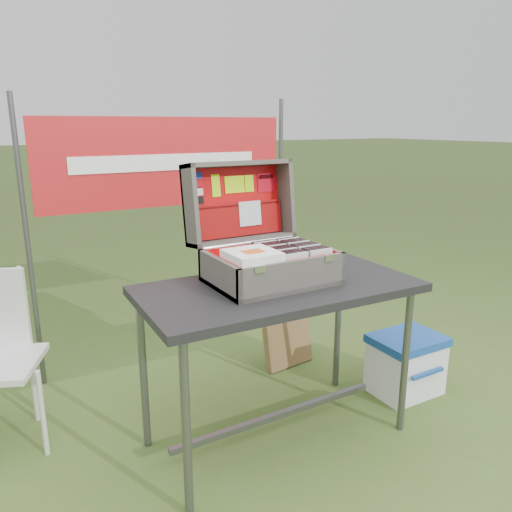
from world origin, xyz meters
TOP-DOWN VIEW (x-y plane):
  - ground at (0.00, 0.00)m, footprint 80.00×80.00m
  - table at (0.09, -0.07)m, footprint 1.32×0.69m
  - table_top at (0.09, -0.07)m, footprint 1.32×0.69m
  - table_leg_fl at (-0.50, -0.34)m, footprint 0.04×0.04m
  - table_leg_fr at (0.68, -0.34)m, footprint 0.04×0.04m
  - table_leg_bl at (-0.50, 0.19)m, footprint 0.04×0.04m
  - table_leg_br at (0.68, 0.19)m, footprint 0.04×0.04m
  - table_brace at (0.09, -0.07)m, footprint 1.14×0.03m
  - suitcase at (0.08, 0.04)m, footprint 0.56×0.56m
  - suitcase_base_bottom at (0.08, -0.02)m, footprint 0.56×0.40m
  - suitcase_base_wall_front at (0.08, -0.21)m, footprint 0.56×0.02m
  - suitcase_base_wall_back at (0.08, 0.17)m, footprint 0.56×0.02m
  - suitcase_base_wall_left at (-0.19, -0.02)m, footprint 0.02×0.40m
  - suitcase_base_wall_right at (0.35, -0.02)m, footprint 0.02×0.40m
  - suitcase_liner_floor at (0.08, -0.02)m, footprint 0.52×0.36m
  - suitcase_latch_left at (-0.10, -0.22)m, footprint 0.05×0.01m
  - suitcase_latch_right at (0.26, -0.22)m, footprint 0.05×0.01m
  - suitcase_hinge at (0.08, 0.18)m, footprint 0.51×0.02m
  - suitcase_lid_back at (0.08, 0.35)m, footprint 0.56×0.07m
  - suitcase_lid_rim_far at (0.08, 0.31)m, footprint 0.56×0.15m
  - suitcase_lid_rim_near at (0.08, 0.26)m, footprint 0.56×0.15m
  - suitcase_lid_rim_left at (-0.19, 0.28)m, footprint 0.02×0.20m
  - suitcase_lid_rim_right at (0.35, 0.28)m, footprint 0.02×0.20m
  - suitcase_lid_liner at (0.08, 0.33)m, footprint 0.52×0.05m
  - suitcase_liner_wall_front at (0.08, -0.20)m, footprint 0.52×0.01m
  - suitcase_liner_wall_back at (0.08, 0.16)m, footprint 0.52×0.01m
  - suitcase_liner_wall_left at (-0.18, -0.02)m, footprint 0.01×0.36m
  - suitcase_liner_wall_right at (0.33, -0.02)m, footprint 0.01×0.36m
  - suitcase_lid_pocket at (0.08, 0.30)m, footprint 0.50×0.05m
  - suitcase_pocket_edge at (0.08, 0.31)m, footprint 0.49×0.02m
  - suitcase_pocket_cd at (0.14, 0.29)m, footprint 0.13×0.03m
  - lid_sticker_cc_a at (-0.13, 0.35)m, footprint 0.06×0.01m
  - lid_sticker_cc_b at (-0.13, 0.34)m, footprint 0.06×0.01m
  - lid_sticker_cc_c at (-0.13, 0.33)m, footprint 0.06×0.01m
  - lid_sticker_cc_d at (-0.13, 0.33)m, footprint 0.06×0.01m
  - lid_card_neon_tall at (-0.03, 0.34)m, footprint 0.05×0.02m
  - lid_card_neon_main at (0.08, 0.34)m, footprint 0.11×0.01m
  - lid_card_neon_small at (0.16, 0.34)m, footprint 0.05×0.01m
  - lid_sticker_band at (0.26, 0.34)m, footprint 0.10×0.02m
  - lid_sticker_band_bar at (0.26, 0.34)m, footprint 0.09×0.01m
  - cd_left_0 at (0.11, -0.17)m, footprint 0.12×0.01m
  - cd_left_1 at (0.11, -0.15)m, footprint 0.12×0.01m
  - cd_left_2 at (0.11, -0.13)m, footprint 0.12×0.01m
  - cd_left_3 at (0.11, -0.11)m, footprint 0.12×0.01m
  - cd_left_4 at (0.11, -0.09)m, footprint 0.12×0.01m
  - cd_left_5 at (0.11, -0.06)m, footprint 0.12×0.01m
  - cd_left_6 at (0.11, -0.04)m, footprint 0.12×0.01m
  - cd_left_7 at (0.11, -0.02)m, footprint 0.12×0.01m
  - cd_left_8 at (0.11, 0.00)m, footprint 0.12×0.01m
  - cd_left_9 at (0.11, 0.02)m, footprint 0.12×0.01m
  - cd_left_10 at (0.11, 0.05)m, footprint 0.12×0.01m
  - cd_left_11 at (0.11, 0.07)m, footprint 0.12×0.01m
  - cd_left_12 at (0.11, 0.09)m, footprint 0.12×0.01m
  - cd_left_13 at (0.11, 0.11)m, footprint 0.12×0.01m
  - cd_right_0 at (0.25, -0.17)m, footprint 0.12×0.01m
  - cd_right_1 at (0.25, -0.15)m, footprint 0.12×0.01m
  - cd_right_2 at (0.25, -0.13)m, footprint 0.12×0.01m
  - cd_right_3 at (0.25, -0.11)m, footprint 0.12×0.01m
  - cd_right_4 at (0.25, -0.09)m, footprint 0.12×0.01m
  - cd_right_5 at (0.25, -0.06)m, footprint 0.12×0.01m
  - cd_right_6 at (0.25, -0.04)m, footprint 0.12×0.01m
  - cd_right_7 at (0.25, -0.02)m, footprint 0.12×0.01m
  - cd_right_8 at (0.25, 0.00)m, footprint 0.12×0.01m
  - cd_right_9 at (0.25, 0.02)m, footprint 0.12×0.01m
  - cd_right_10 at (0.25, 0.05)m, footprint 0.12×0.01m
  - cd_right_11 at (0.25, 0.07)m, footprint 0.12×0.01m
  - cd_right_12 at (0.25, 0.09)m, footprint 0.12×0.01m
  - cd_right_13 at (0.25, 0.11)m, footprint 0.12×0.01m
  - songbook_0 at (-0.07, -0.10)m, footprint 0.21×0.21m
  - songbook_1 at (-0.07, -0.10)m, footprint 0.21×0.21m
  - songbook_2 at (-0.07, -0.10)m, footprint 0.21×0.21m
  - songbook_3 at (-0.07, -0.10)m, footprint 0.21×0.21m
  - songbook_4 at (-0.07, -0.10)m, footprint 0.21×0.21m
  - songbook_5 at (-0.07, -0.10)m, footprint 0.21×0.21m
  - songbook_6 at (-0.07, -0.10)m, footprint 0.21×0.21m
  - songbook_graphic at (-0.07, -0.11)m, footprint 0.09×0.07m
  - cooler at (0.97, -0.08)m, footprint 0.40×0.31m
  - cooler_body at (0.97, -0.08)m, footprint 0.38×0.29m
  - cooler_lid at (0.97, -0.08)m, footprint 0.40×0.31m
  - cooler_handle at (0.97, -0.24)m, footprint 0.24×0.02m
  - chair_leg_fr at (-0.94, 0.36)m, footprint 0.02×0.02m
  - chair_leg_br at (-0.94, 0.70)m, footprint 0.02×0.02m
  - chair_upright_right at (-0.94, 0.72)m, footprint 0.02×0.02m
  - cardboard_box at (0.57, 0.56)m, footprint 0.36×0.16m
  - banner_post_left at (-0.85, 1.10)m, footprint 0.03×0.03m
  - banner_post_right at (0.85, 1.10)m, footprint 0.03×0.03m
  - banner at (0.00, 1.09)m, footprint 1.60×0.02m
  - banner_text at (0.00, 1.08)m, footprint 1.20×0.00m

SIDE VIEW (x-z plane):
  - ground at x=0.00m, z-range 0.00..0.00m
  - table_brace at x=0.09m, z-range 0.10..0.14m
  - cooler_body at x=0.97m, z-range 0.00..0.30m
  - cooler at x=0.97m, z-range 0.00..0.35m
  - cardboard_box at x=0.57m, z-range 0.00..0.37m
  - cooler_handle at x=0.97m, z-range 0.18..0.20m
  - chair_leg_fr at x=-0.94m, z-range 0.00..0.44m
  - chair_leg_br at x=-0.94m, z-range 0.00..0.44m
  - cooler_lid at x=0.97m, z-range 0.30..0.35m
  - table_leg_fl at x=-0.50m, z-range 0.00..0.77m
  - table_leg_fr at x=0.68m, z-range 0.00..0.77m
  - table_leg_bl at x=-0.50m, z-range 0.00..0.77m
  - table_leg_br at x=0.68m, z-range 0.00..0.77m
  - table at x=0.09m, z-range 0.00..0.81m
  - chair_upright_right at x=-0.94m, z-range 0.44..0.85m
  - table_top at x=0.09m, z-range 0.77..0.81m
  - suitcase_base_bottom at x=0.08m, z-range 0.81..0.83m
  - suitcase_liner_floor at x=0.08m, z-range 0.83..0.84m
  - banner_post_left at x=-0.85m, z-range 0.00..1.70m
  - banner_post_right at x=0.85m, z-range 0.00..1.70m
  - suitcase_base_wall_front at x=0.08m, z-range 0.81..0.96m
  - suitcase_base_wall_back at x=0.08m, z-range 0.81..0.96m
  - suitcase_base_wall_left at x=-0.19m, z-range 0.81..0.96m
  - suitcase_base_wall_right at x=0.35m, z-range 0.81..0.96m
  - suitcase_liner_wall_front at x=0.08m, z-range 0.83..0.96m
  - suitcase_liner_wall_back at x=0.08m, z-range 0.83..0.96m
  - suitcase_liner_wall_left at x=-0.18m, z-range 0.83..0.96m
  - suitcase_liner_wall_right at x=0.33m, z-range 0.83..0.96m
  - cd_left_0 at x=0.11m, z-range 0.84..0.98m
  - cd_left_1 at x=0.11m, z-range 0.84..0.98m
  - cd_left_2 at x=0.11m, z-range 0.84..0.98m
  - cd_left_3 at x=0.11m, z-range 0.84..0.98m
  - cd_left_4 at x=0.11m, z-range 0.84..0.98m
  - cd_left_5 at x=0.11m, z-range 0.84..0.98m
  - cd_left_6 at x=0.11m, z-range 0.84..0.98m
  - cd_left_7 at x=0.11m, z-range 0.84..0.98m
  - cd_left_8 at x=0.11m, z-range 0.84..0.98m
  - cd_left_9 at x=0.11m, z-range 0.84..0.98m
  - cd_left_10 at x=0.11m, z-range 0.84..0.98m
  - cd_left_11 at x=0.11m, z-range 0.84..0.98m
  - cd_left_12 at x=0.11m, z-range 0.84..0.98m
  - cd_left_13 at x=0.11m, z-range 0.84..0.98m
  - cd_right_0 at x=0.25m, z-range 0.84..0.98m
  - cd_right_1 at x=0.25m, z-range 0.84..0.98m
  - cd_right_2 at x=0.25m, z-range 0.84..0.98m
  - cd_right_3 at x=0.25m, z-range 0.84..0.98m
  - cd_right_4 at x=0.25m, z-range 0.84..0.98m
  - cd_right_5 at x=0.25m, z-range 0.84..0.98m
  - cd_right_6 at x=0.25m, z-range 0.84..0.98m
  - cd_right_7 at x=0.25m, z-range 0.84..0.98m
  - cd_right_8 at x=0.25m, z-range 0.84..0.98m
  - cd_right_9 at x=0.25m, z-range 0.84..0.98m
  - cd_right_10 at x=0.25m, z-range 0.84..0.98m
  - cd_right_11 at x=0.25m, z-range 0.84..0.98m
  - cd_right_12 at x=0.25m, z-range 0.84..0.98m
  - cd_right_13 at x=0.25m, z-range 0.84..0.98m
  - suitcase_latch_left at x=-0.10m, z-range 0.93..0.96m
  - suitcase_latch_right at x=0.26m, z-range 0.93..0.96m
  - suitcase_hinge at x=0.08m, z-range 0.95..0.97m
  - suitcase_lid_rim_near at x=0.08m, z-range 0.94..0.98m
  - songbook_0 at x=-0.07m, z-range 0.96..0.96m
  - songbook_1 at x=-0.07m, z-range 0.96..0.97m
  - songbook_2 at x=-0.07m, z-range 0.97..0.97m
  - songbook_3 at x=-0.07m, z-range 0.97..0.98m
  - songbook_4 at x=-0.07m, z-range 0.98..0.98m
  - songbook_5 at x=-0.07m, z-range 0.98..0.99m
  - songbook_6 at x=-0.07m, z-range 0.99..0.99m
  - songbook_graphic at x=-0.07m, z-range 1.00..1.00m
  - suitcase_lid_pocket at x=0.08m, z-range 0.97..1.13m
  - suitcase at x=0.08m, z-range 0.81..1.35m
  - suitcase_pocket_cd at x=0.14m, z-range 1.02..1.15m
  - suitcase_pocket_edge at x=0.08m, z-range 1.12..1.14m
  - suitcase_lid_back at x=0.08m, z-range 0.94..1.34m
  - suitcase_lid_liner at x=0.08m, z-range 0.97..1.32m
  - suitcase_lid_rim_left at x=-0.19m, z-range 0.94..1.36m
  - suitcase_lid_rim_right at x=0.35m, z-range 0.94..1.36m
  - lid_sticker_cc_d at x=-0.13m, z-range 1.15..1.19m
  - lid_sticker_cc_c at x=-0.13m, z-range 1.19..1.22m
  - lid_card_neon_tall at x=-0.03m, z-range 1.18..1.29m
  - lid_card_neon_main at x=0.08m, z-range 1.19..1.28m
  - lid_card_neon_small at x=0.16m, z-range 1.19..1.28m
  - lid_sticker_band at x=0.26m, z-range 1.18..1.28m
  - lid_sticker_cc_b at x=-0.13m, z-range 1.23..1.26m
  - lid_sticker_band_bar at x=0.26m, z-range 1.25..1.27m
  - lid_sticker_cc_a at x=-0.13m, z-range 1.27..1.30m
  - banner at x=0.00m, z-range 1.02..1.58m
  - banner_text at x=0.00m, z-range 1.25..1.35m
  - suitcase_lid_rim_far at x=0.08m, z-range 1.32..1.36m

